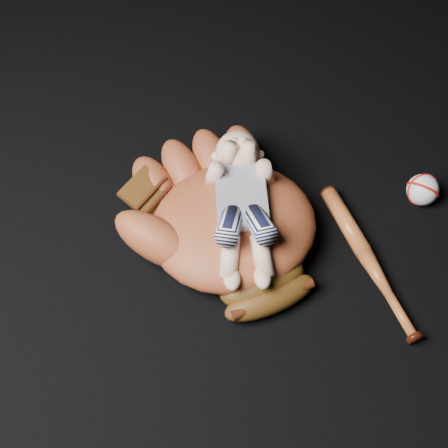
% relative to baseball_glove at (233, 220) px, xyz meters
% --- Properties ---
extents(baseball_glove, '(0.64, 0.67, 0.17)m').
position_rel_baseball_glove_xyz_m(baseball_glove, '(0.00, 0.00, 0.00)').
color(baseball_glove, maroon).
rests_on(baseball_glove, ground).
extents(newborn_baby, '(0.18, 0.39, 0.16)m').
position_rel_baseball_glove_xyz_m(newborn_baby, '(0.02, -0.01, 0.06)').
color(newborn_baby, '#E6B094').
rests_on(newborn_baby, baseball_glove).
extents(baseball_bat, '(0.16, 0.41, 0.04)m').
position_rel_baseball_glove_xyz_m(baseball_bat, '(0.30, -0.08, -0.06)').
color(baseball_bat, '#AD5121').
rests_on(baseball_bat, ground).
extents(baseball, '(0.09, 0.09, 0.08)m').
position_rel_baseball_glove_xyz_m(baseball, '(0.46, 0.11, -0.05)').
color(baseball, white).
rests_on(baseball, ground).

